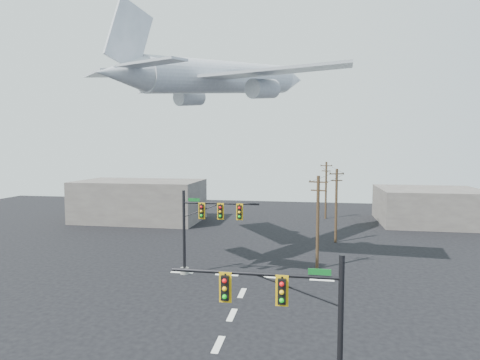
% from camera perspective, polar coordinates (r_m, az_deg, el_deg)
% --- Properties ---
extents(ground, '(120.00, 120.00, 0.00)m').
position_cam_1_polar(ground, '(24.04, -3.10, -22.34)').
color(ground, black).
rests_on(ground, ground).
extents(lane_markings, '(14.00, 21.20, 0.01)m').
position_cam_1_polar(lane_markings, '(28.79, -0.62, -17.59)').
color(lane_markings, silver).
rests_on(lane_markings, ground).
extents(signal_mast_near, '(7.35, 0.73, 6.68)m').
position_cam_1_polar(signal_mast_near, '(17.50, 8.67, -19.97)').
color(signal_mast_near, gray).
rests_on(signal_mast_near, ground).
extents(signal_mast_far, '(6.86, 0.80, 7.26)m').
position_cam_1_polar(signal_mast_far, '(34.41, -5.40, -6.79)').
color(signal_mast_far, gray).
rests_on(signal_mast_far, ground).
extents(utility_pole_a, '(1.67, 0.46, 8.41)m').
position_cam_1_polar(utility_pole_a, '(36.60, 11.00, -5.68)').
color(utility_pole_a, '#45321D').
rests_on(utility_pole_a, ground).
extents(utility_pole_b, '(1.67, 0.63, 8.49)m').
position_cam_1_polar(utility_pole_b, '(47.24, 13.52, -3.35)').
color(utility_pole_b, '#45321D').
rests_on(utility_pole_b, ground).
extents(utility_pole_c, '(1.79, 0.33, 8.74)m').
position_cam_1_polar(utility_pole_c, '(62.66, 12.13, -1.26)').
color(utility_pole_c, '#45321D').
rests_on(utility_pole_c, ground).
extents(power_lines, '(3.84, 26.28, 0.17)m').
position_cam_1_polar(power_lines, '(49.23, 12.69, 1.05)').
color(power_lines, black).
extents(airliner, '(23.86, 26.14, 7.43)m').
position_cam_1_polar(airliner, '(40.74, -2.13, 14.28)').
color(airliner, silver).
extents(building_left, '(18.00, 10.00, 6.00)m').
position_cam_1_polar(building_left, '(61.65, -14.08, -2.87)').
color(building_left, slate).
rests_on(building_left, ground).
extents(building_right, '(14.00, 12.00, 5.00)m').
position_cam_1_polar(building_right, '(63.81, 25.34, -3.38)').
color(building_right, slate).
rests_on(building_right, ground).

